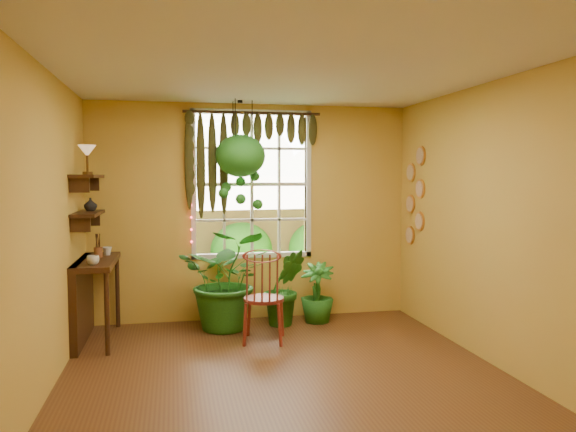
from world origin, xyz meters
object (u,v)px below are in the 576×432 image
windsor_chair (264,311)px  potted_plant_left (228,279)px  hanging_basket (240,163)px  potted_plant_mid (285,287)px  counter_ledge (87,291)px

windsor_chair → potted_plant_left: bearing=133.7°
hanging_basket → potted_plant_mid: bearing=-11.7°
counter_ledge → potted_plant_mid: size_ratio=1.30×
windsor_chair → hanging_basket: (-0.15, 0.74, 1.62)m
potted_plant_mid → hanging_basket: 1.59m
counter_ledge → potted_plant_left: bearing=6.5°
potted_plant_left → hanging_basket: (0.18, 0.15, 1.36)m
potted_plant_mid → counter_ledge: bearing=-174.3°
windsor_chair → potted_plant_left: potted_plant_left is taller
counter_ledge → potted_plant_mid: 2.25m
counter_ledge → potted_plant_mid: (2.24, 0.22, -0.09)m
potted_plant_mid → hanging_basket: size_ratio=0.70×
windsor_chair → potted_plant_mid: (0.36, 0.63, 0.12)m
windsor_chair → potted_plant_mid: 0.74m
windsor_chair → hanging_basket: hanging_basket is taller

